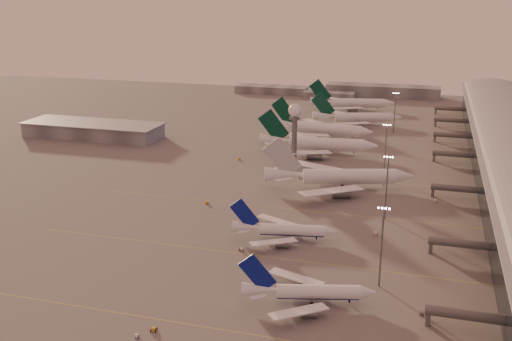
# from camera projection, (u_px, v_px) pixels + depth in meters

# --- Properties ---
(ground) EXTENTS (700.00, 700.00, 0.00)m
(ground) POSITION_uv_depth(u_px,v_px,m) (193.00, 261.00, 189.65)
(ground) COLOR #5E5B5B
(ground) RESTS_ON ground
(taxiway_markings) EXTENTS (180.00, 185.25, 0.02)m
(taxiway_markings) POSITION_uv_depth(u_px,v_px,m) (320.00, 211.00, 232.92)
(taxiway_markings) COLOR gold
(taxiway_markings) RESTS_ON ground
(hangar) EXTENTS (82.00, 27.00, 8.50)m
(hangar) POSITION_uv_depth(u_px,v_px,m) (93.00, 130.00, 349.47)
(hangar) COLOR #5C5F63
(hangar) RESTS_ON ground
(radar_tower) EXTENTS (6.40, 6.40, 31.10)m
(radar_tower) POSITION_uv_depth(u_px,v_px,m) (295.00, 121.00, 292.40)
(radar_tower) COLOR #595C61
(radar_tower) RESTS_ON ground
(mast_a) EXTENTS (3.60, 0.56, 25.00)m
(mast_a) POSITION_uv_depth(u_px,v_px,m) (382.00, 242.00, 169.95)
(mast_a) COLOR #595C61
(mast_a) RESTS_ON ground
(mast_b) EXTENTS (3.60, 0.56, 25.00)m
(mast_b) POSITION_uv_depth(u_px,v_px,m) (387.00, 184.00, 221.26)
(mast_b) COLOR #595C61
(mast_b) RESTS_ON ground
(mast_c) EXTENTS (3.60, 0.56, 25.00)m
(mast_c) POSITION_uv_depth(u_px,v_px,m) (386.00, 147.00, 273.11)
(mast_c) COLOR #595C61
(mast_c) RESTS_ON ground
(mast_d) EXTENTS (3.60, 0.56, 25.00)m
(mast_d) POSITION_uv_depth(u_px,v_px,m) (395.00, 110.00, 356.28)
(mast_d) COLOR #595C61
(mast_d) RESTS_ON ground
(distant_horizon) EXTENTS (165.00, 37.50, 9.00)m
(distant_horizon) POSITION_uv_depth(u_px,v_px,m) (348.00, 91.00, 486.32)
(distant_horizon) COLOR #5C5F63
(distant_horizon) RESTS_ON ground
(narrowbody_near) EXTENTS (36.97, 29.13, 14.73)m
(narrowbody_near) POSITION_uv_depth(u_px,v_px,m) (308.00, 294.00, 163.29)
(narrowbody_near) COLOR white
(narrowbody_near) RESTS_ON ground
(narrowbody_mid) EXTENTS (36.90, 29.21, 14.52)m
(narrowbody_mid) POSITION_uv_depth(u_px,v_px,m) (284.00, 231.00, 205.65)
(narrowbody_mid) COLOR white
(narrowbody_mid) RESTS_ON ground
(widebody_white) EXTENTS (63.68, 50.32, 23.01)m
(widebody_white) POSITION_uv_depth(u_px,v_px,m) (340.00, 180.00, 258.37)
(widebody_white) COLOR white
(widebody_white) RESTS_ON ground
(greentail_a) EXTENTS (63.22, 50.88, 22.96)m
(greentail_a) POSITION_uv_depth(u_px,v_px,m) (318.00, 146.00, 313.51)
(greentail_a) COLOR white
(greentail_a) RESTS_ON ground
(greentail_b) EXTENTS (61.38, 49.37, 22.30)m
(greentail_b) POSITION_uv_depth(u_px,v_px,m) (322.00, 131.00, 348.84)
(greentail_b) COLOR white
(greentail_b) RESTS_ON ground
(greentail_c) EXTENTS (56.53, 45.09, 20.95)m
(greentail_c) POSITION_uv_depth(u_px,v_px,m) (357.00, 119.00, 380.47)
(greentail_c) COLOR white
(greentail_c) RESTS_ON ground
(greentail_d) EXTENTS (60.34, 48.25, 22.17)m
(greentail_d) POSITION_uv_depth(u_px,v_px,m) (352.00, 105.00, 427.39)
(greentail_d) COLOR white
(greentail_d) RESTS_ON ground
(gsv_truck_a) EXTENTS (5.01, 2.83, 1.91)m
(gsv_truck_a) POSITION_uv_depth(u_px,v_px,m) (138.00, 334.00, 147.75)
(gsv_truck_a) COLOR silver
(gsv_truck_a) RESTS_ON ground
(gsv_tug_near) EXTENTS (2.39, 3.60, 0.97)m
(gsv_tug_near) POSITION_uv_depth(u_px,v_px,m) (154.00, 329.00, 150.71)
(gsv_tug_near) COLOR orange
(gsv_tug_near) RESTS_ON ground
(gsv_catering_a) EXTENTS (4.94, 2.59, 3.93)m
(gsv_catering_a) POSITION_uv_depth(u_px,v_px,m) (423.00, 309.00, 157.67)
(gsv_catering_a) COLOR #575A5C
(gsv_catering_a) RESTS_ON ground
(gsv_tug_mid) EXTENTS (3.17, 3.60, 0.88)m
(gsv_tug_mid) POSITION_uv_depth(u_px,v_px,m) (241.00, 250.00, 197.27)
(gsv_tug_mid) COLOR silver
(gsv_tug_mid) RESTS_ON ground
(gsv_truck_b) EXTENTS (6.22, 2.54, 2.47)m
(gsv_truck_b) POSITION_uv_depth(u_px,v_px,m) (377.00, 232.00, 209.37)
(gsv_truck_b) COLOR silver
(gsv_truck_b) RESTS_ON ground
(gsv_truck_c) EXTENTS (6.05, 4.29, 2.31)m
(gsv_truck_c) POSITION_uv_depth(u_px,v_px,m) (208.00, 201.00, 240.43)
(gsv_truck_c) COLOR orange
(gsv_truck_c) RESTS_ON ground
(gsv_catering_b) EXTENTS (6.06, 3.67, 4.63)m
(gsv_catering_b) POSITION_uv_depth(u_px,v_px,m) (436.00, 197.00, 241.80)
(gsv_catering_b) COLOR silver
(gsv_catering_b) RESTS_ON ground
(gsv_tug_far) EXTENTS (3.71, 4.57, 1.13)m
(gsv_tug_far) POSITION_uv_depth(u_px,v_px,m) (302.00, 177.00, 272.68)
(gsv_tug_far) COLOR silver
(gsv_tug_far) RESTS_ON ground
(gsv_truck_d) EXTENTS (2.28, 5.60, 2.23)m
(gsv_truck_d) POSITION_uv_depth(u_px,v_px,m) (239.00, 158.00, 303.13)
(gsv_truck_d) COLOR orange
(gsv_truck_d) RESTS_ON ground
(gsv_tug_hangar) EXTENTS (3.78, 2.37, 1.05)m
(gsv_tug_hangar) POSITION_uv_depth(u_px,v_px,m) (366.00, 148.00, 323.37)
(gsv_tug_hangar) COLOR silver
(gsv_tug_hangar) RESTS_ON ground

